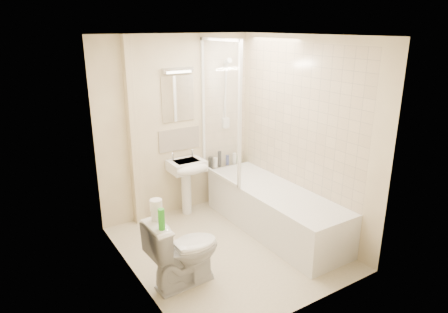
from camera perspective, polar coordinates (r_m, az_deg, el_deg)
floor at (r=4.82m, az=0.46°, el=-12.93°), size 2.50×2.50×0.00m
wall_back at (r=5.37m, az=-6.77°, el=4.19°), size 2.20×0.02×2.40m
wall_left at (r=3.87m, az=-13.33°, el=-1.84°), size 0.02×2.50×2.40m
wall_right at (r=4.98m, az=11.21°, el=2.83°), size 0.02×2.50×2.40m
ceiling at (r=4.12m, az=0.55°, el=16.93°), size 2.20×2.50×0.02m
tile_back at (r=5.67m, az=0.08°, el=7.39°), size 0.70×0.01×1.75m
tile_right at (r=4.96m, az=10.75°, el=5.49°), size 0.01×2.10×1.75m
pipe_boxing at (r=5.09m, az=-12.76°, el=3.07°), size 0.12×0.12×2.40m
splashback at (r=5.42m, az=-6.39°, el=2.47°), size 0.60×0.02×0.30m
mirror at (r=5.30m, az=-6.60°, el=8.19°), size 0.46×0.01×0.60m
strip_light at (r=5.22m, az=-6.63°, el=12.16°), size 0.42×0.07×0.07m
bathtub at (r=5.12m, az=7.20°, el=-7.41°), size 0.70×2.10×0.55m
shower_screen at (r=5.12m, az=-0.59°, el=6.48°), size 0.04×0.92×1.80m
shower_fixture at (r=5.61m, az=0.31°, el=8.53°), size 0.10×0.16×0.99m
pedestal_sink at (r=5.35m, az=-5.17°, el=-2.27°), size 0.46×0.44×0.89m
bottle_black_a at (r=5.67m, az=-1.93°, el=-0.90°), size 0.06×0.06×0.17m
bottle_white_a at (r=5.71m, az=-1.23°, el=-0.88°), size 0.06×0.06×0.14m
bottle_black_b at (r=5.73m, az=-0.64°, el=-0.36°), size 0.05×0.05×0.23m
bottle_blue at (r=5.81m, az=0.48°, el=-0.52°), size 0.05×0.05×0.15m
bottle_white_b at (r=5.88m, az=1.51°, el=-0.26°), size 0.06×0.06×0.16m
bottle_green at (r=5.93m, az=2.17°, el=-0.37°), size 0.07×0.07×0.10m
toilet at (r=4.08m, az=-5.74°, el=-13.17°), size 0.49×0.77×0.75m
toilet_roll_lower at (r=3.85m, az=-9.48°, el=-8.13°), size 0.12×0.12×0.11m
toilet_roll_upper at (r=3.79m, az=-9.68°, el=-6.85°), size 0.12×0.12×0.11m
green_bottle at (r=3.65m, az=-8.92°, el=-8.86°), size 0.06×0.06×0.20m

